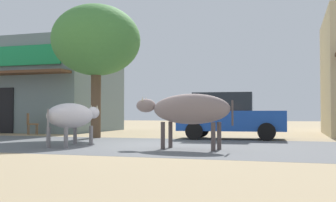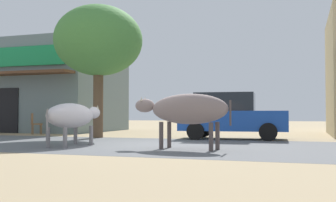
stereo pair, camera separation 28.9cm
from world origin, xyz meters
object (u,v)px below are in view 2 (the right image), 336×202
at_px(cow_near_brown, 72,116).
at_px(parked_hatchback_car, 231,115).
at_px(roadside_tree, 98,41).
at_px(cafe_chair_by_doorway, 35,123).
at_px(cow_far_dark, 187,110).

bearing_deg(cow_near_brown, parked_hatchback_car, 50.84).
distance_m(roadside_tree, cafe_chair_by_doorway, 5.07).
height_order(roadside_tree, parked_hatchback_car, roadside_tree).
relative_size(roadside_tree, cow_near_brown, 1.92).
distance_m(cow_near_brown, cow_far_dark, 3.34).
bearing_deg(cafe_chair_by_doorway, cow_far_dark, -31.40).
bearing_deg(roadside_tree, cow_far_dark, -39.76).
distance_m(roadside_tree, parked_hatchback_car, 5.68).
bearing_deg(cow_far_dark, roadside_tree, 140.24).
bearing_deg(roadside_tree, cow_near_brown, -72.39).
xyz_separation_m(cow_near_brown, cafe_chair_by_doorway, (-4.96, 5.05, -0.32)).
bearing_deg(cafe_chair_by_doorway, parked_hatchback_car, -3.43).
relative_size(parked_hatchback_car, cow_near_brown, 1.47).
relative_size(roadside_tree, parked_hatchback_car, 1.30).
distance_m(parked_hatchback_car, cow_near_brown, 5.84).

